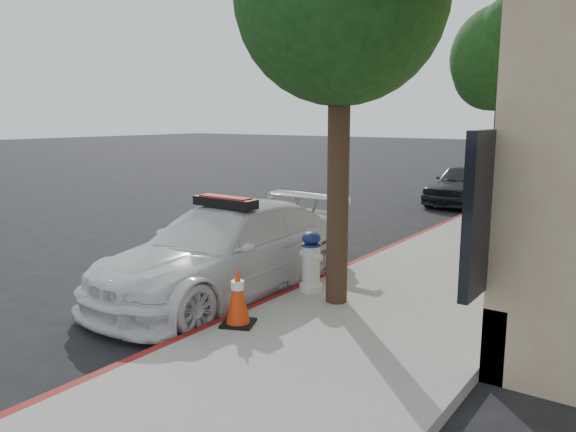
# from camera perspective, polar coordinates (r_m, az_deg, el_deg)

# --- Properties ---
(ground) EXTENTS (120.00, 120.00, 0.00)m
(ground) POSITION_cam_1_polar(r_m,az_deg,el_deg) (11.24, -2.76, -3.94)
(ground) COLOR black
(ground) RESTS_ON ground
(sidewalk) EXTENTS (3.20, 50.00, 0.15)m
(sidewalk) POSITION_cam_1_polar(r_m,az_deg,el_deg) (19.04, 25.37, 1.11)
(sidewalk) COLOR gray
(sidewalk) RESTS_ON ground
(curb_strip) EXTENTS (0.12, 50.00, 0.15)m
(curb_strip) POSITION_cam_1_polar(r_m,az_deg,el_deg) (19.36, 20.89, 1.55)
(curb_strip) COLOR maroon
(curb_strip) RESTS_ON ground
(tree_mid) EXTENTS (2.77, 2.64, 5.43)m
(tree_mid) POSITION_cam_1_polar(r_m,az_deg,el_deg) (15.14, 21.24, 14.87)
(tree_mid) COLOR black
(tree_mid) RESTS_ON sidewalk
(tree_far) EXTENTS (3.10, 3.00, 5.81)m
(tree_far) POSITION_cam_1_polar(r_m,az_deg,el_deg) (22.96, 26.30, 13.22)
(tree_far) COLOR black
(tree_far) RESTS_ON sidewalk
(police_car) EXTENTS (2.05, 4.81, 1.53)m
(police_car) POSITION_cam_1_polar(r_m,az_deg,el_deg) (8.69, -6.31, -3.47)
(police_car) COLOR white
(police_car) RESTS_ON ground
(parked_car_mid) EXTENTS (1.70, 3.84, 1.28)m
(parked_car_mid) POSITION_cam_1_polar(r_m,az_deg,el_deg) (18.43, 17.53, 3.13)
(parked_car_mid) COLOR black
(parked_car_mid) RESTS_ON ground
(parked_car_far) EXTENTS (1.90, 4.14, 1.32)m
(parked_car_far) POSITION_cam_1_polar(r_m,az_deg,el_deg) (26.27, 22.98, 4.77)
(parked_car_far) COLOR #161A37
(parked_car_far) RESTS_ON ground
(fire_hydrant) EXTENTS (0.38, 0.35, 0.91)m
(fire_hydrant) POSITION_cam_1_polar(r_m,az_deg,el_deg) (8.35, 2.36, -4.71)
(fire_hydrant) COLOR silver
(fire_hydrant) RESTS_ON sidewalk
(traffic_cone) EXTENTS (0.52, 0.52, 0.75)m
(traffic_cone) POSITION_cam_1_polar(r_m,az_deg,el_deg) (7.07, -5.13, -8.10)
(traffic_cone) COLOR black
(traffic_cone) RESTS_ON sidewalk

